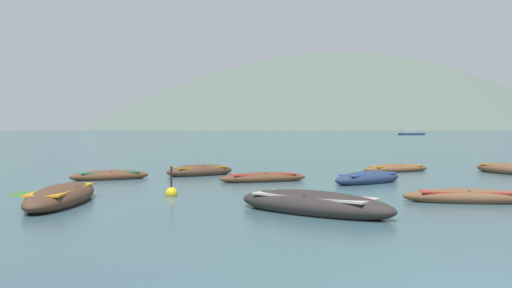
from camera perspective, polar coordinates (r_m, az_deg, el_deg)
ground_plane at (r=1506.53m, az=1.31°, el=1.48°), size 6000.00×6000.00×0.00m
mountain_1 at (r=1899.46m, az=-12.61°, el=6.09°), size 1094.04×1094.04×307.13m
mountain_2 at (r=1598.55m, az=5.77°, el=12.21°), size 1487.67×1487.67×595.61m
mountain_3 at (r=1896.63m, az=19.53°, el=4.21°), size 456.12×456.12×185.93m
rowboat_0 at (r=16.31m, az=21.50°, el=-5.24°), size 3.62×1.32×0.49m
rowboat_1 at (r=24.17m, az=-5.96°, el=-2.88°), size 3.27×2.70×0.61m
rowboat_2 at (r=26.93m, az=14.67°, el=-2.55°), size 3.84×2.59×0.48m
rowboat_3 at (r=13.33m, az=6.13°, el=-6.39°), size 4.26×3.62×0.70m
rowboat_4 at (r=15.79m, az=-19.94°, el=-5.25°), size 1.50×4.57×0.68m
rowboat_5 at (r=22.82m, az=-15.27°, el=-3.27°), size 3.24×2.17×0.50m
rowboat_6 at (r=20.96m, az=11.80°, el=-3.60°), size 3.30×2.89×0.59m
rowboat_8 at (r=21.16m, az=0.79°, el=-3.61°), size 3.64×1.99×0.48m
rowboat_9 at (r=27.56m, az=25.53°, el=-2.47°), size 2.76×4.31×0.63m
ferry_0 at (r=201.59m, az=16.19°, el=1.04°), size 9.68×5.96×2.54m
mooring_buoy at (r=16.92m, az=-8.97°, el=-5.11°), size 0.38×0.38×1.02m
weed_patch_0 at (r=29.04m, az=25.09°, el=-2.65°), size 2.18×3.45×0.14m
weed_patch_1 at (r=18.27m, az=-21.73°, el=-5.01°), size 2.85×2.37×0.14m
weed_patch_4 at (r=27.35m, az=-7.04°, el=-2.77°), size 2.96×3.06×0.14m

